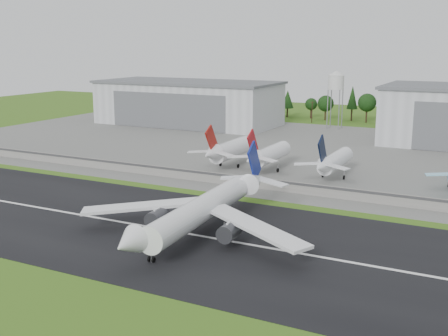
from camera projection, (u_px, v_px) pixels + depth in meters
The scene contains 13 objects.
ground at pixel (119, 239), 125.20m from camera, with size 600.00×600.00×0.00m, color #355E16.
runway at pixel (145, 226), 133.87m from camera, with size 320.00×60.00×0.10m, color black.
runway_centerline at pixel (145, 226), 133.86m from camera, with size 220.00×1.00×0.02m, color white.
apron at pixel (301, 150), 229.42m from camera, with size 320.00×150.00×0.10m, color slate.
blast_fence at pixel (230, 180), 172.57m from camera, with size 240.00×0.61×3.50m.
hangar_west at pixel (188, 103), 301.55m from camera, with size 97.00×44.00×23.20m.
water_tower at pixel (336, 80), 282.78m from camera, with size 8.40×8.40×29.40m.
utility_poles at pixel (351, 125), 298.92m from camera, with size 230.00×3.00×12.00m, color black, non-canonical shape.
treeline at pixel (358, 122), 311.95m from camera, with size 320.00×16.00×22.00m, color black, non-canonical shape.
main_airliner at pixel (199, 216), 125.70m from camera, with size 57.18×59.23×18.17m.
parked_jet_red_a at pixel (227, 150), 195.53m from camera, with size 7.36×31.29×16.90m.
parked_jet_red_b at pixel (267, 155), 188.93m from camera, with size 7.36×31.29×16.55m.
parked_jet_navy at pixel (333, 162), 178.80m from camera, with size 7.36×31.29×16.41m.
Camera 1 is at (74.97, -95.00, 42.76)m, focal length 45.00 mm.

